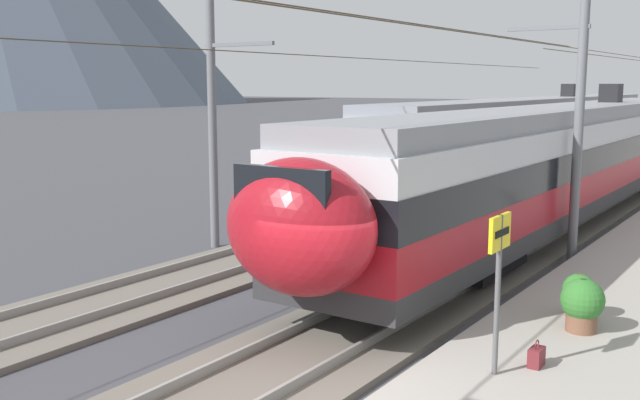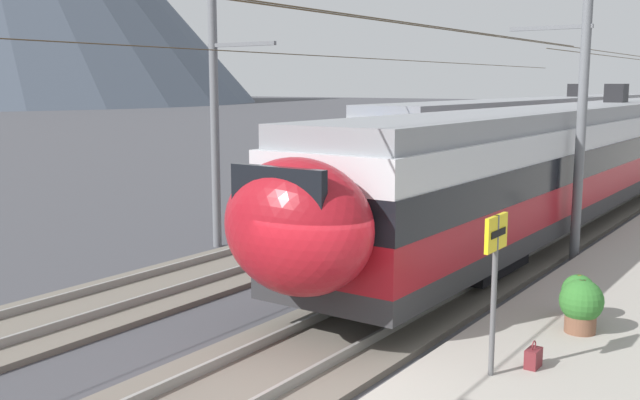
% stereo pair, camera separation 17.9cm
% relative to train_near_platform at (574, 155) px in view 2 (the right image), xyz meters
% --- Properties ---
extents(ground_plane, '(400.00, 400.00, 0.00)m').
position_rel_train_near_platform_xyz_m(ground_plane, '(-16.05, -1.07, -2.23)').
color(ground_plane, '#424247').
extents(track_near, '(120.00, 3.00, 0.28)m').
position_rel_train_near_platform_xyz_m(track_near, '(-16.05, -0.00, -2.16)').
color(track_near, '#6B6359').
rests_on(track_near, ground).
extents(track_far, '(120.00, 3.00, 0.28)m').
position_rel_train_near_platform_xyz_m(track_far, '(-16.05, 5.05, -2.16)').
color(track_far, '#6B6359').
rests_on(track_far, ground).
extents(train_near_platform, '(31.84, 2.97, 4.27)m').
position_rel_train_near_platform_xyz_m(train_near_platform, '(0.00, 0.00, 0.00)').
color(train_near_platform, '#2D2D30').
rests_on(train_near_platform, track_near).
extents(train_far_track, '(34.52, 3.00, 4.27)m').
position_rel_train_near_platform_xyz_m(train_far_track, '(11.95, 5.05, 0.00)').
color(train_far_track, '#2D2D30').
rests_on(train_far_track, track_far).
extents(catenary_mast_mid, '(43.19, 2.07, 8.12)m').
position_rel_train_near_platform_xyz_m(catenary_mast_mid, '(-5.77, -1.65, 1.98)').
color(catenary_mast_mid, slate).
rests_on(catenary_mast_mid, ground).
extents(catenary_mast_far_side, '(43.19, 2.30, 7.76)m').
position_rel_train_near_platform_xyz_m(catenary_mast_far_side, '(-9.52, 6.90, 1.80)').
color(catenary_mast_far_side, slate).
rests_on(catenary_mast_far_side, ground).
extents(platform_sign, '(0.70, 0.08, 2.36)m').
position_rel_train_near_platform_xyz_m(platform_sign, '(-14.68, -3.15, -0.14)').
color(platform_sign, '#59595B').
rests_on(platform_sign, platform_slab).
extents(handbag_near_sign, '(0.32, 0.18, 0.42)m').
position_rel_train_near_platform_xyz_m(handbag_near_sign, '(-14.05, -3.56, -1.71)').
color(handbag_near_sign, maroon).
rests_on(handbag_near_sign, platform_slab).
extents(potted_plant_platform_edge, '(0.74, 0.74, 0.92)m').
position_rel_train_near_platform_xyz_m(potted_plant_platform_edge, '(-12.06, -3.68, -1.35)').
color(potted_plant_platform_edge, brown).
rests_on(potted_plant_platform_edge, platform_slab).
extents(potted_plant_by_shelter, '(0.59, 0.59, 0.81)m').
position_rel_train_near_platform_xyz_m(potted_plant_by_shelter, '(-11.34, -3.43, -1.40)').
color(potted_plant_by_shelter, brown).
rests_on(potted_plant_by_shelter, platform_slab).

